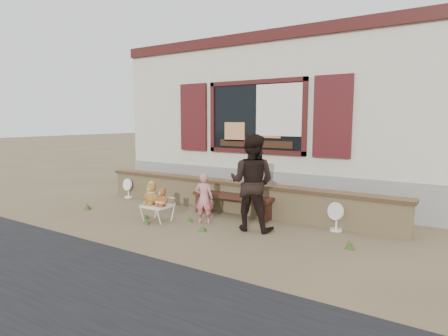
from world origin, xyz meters
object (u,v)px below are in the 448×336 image
Objects in this scene: bench at (232,200)px; child at (204,198)px; teddy_bear_right at (162,196)px; folding_chair at (157,206)px; adult at (252,182)px; teddy_bear_left at (152,193)px.

child is (-0.17, -0.76, 0.16)m from bench.
child is (0.72, 0.37, -0.02)m from teddy_bear_right.
child reaches higher than folding_chair.
bench is 1.16m from adult.
teddy_bear_left is 2.06m from adult.
adult reaches higher than bench.
folding_chair is at bearing -133.54° from bench.
child is 0.56× the size of adult.
teddy_bear_left is (-0.14, 0.00, 0.26)m from folding_chair.
adult reaches higher than teddy_bear_right.
child reaches higher than teddy_bear_left.
adult is (1.84, 0.49, 0.58)m from folding_chair.
teddy_bear_left reaches higher than teddy_bear_right.
adult is (1.70, 0.49, 0.36)m from teddy_bear_right.
teddy_bear_left is 1.19× the size of teddy_bear_right.
teddy_bear_left is 0.46× the size of child.
adult reaches higher than teddy_bear_left.
child is (1.00, 0.37, -0.06)m from teddy_bear_left.
bench is 3.91× the size of teddy_bear_left.
adult is (0.97, 0.12, 0.38)m from child.
bench is at bearing -47.43° from adult.
teddy_bear_right is at bearing 7.42° from adult.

